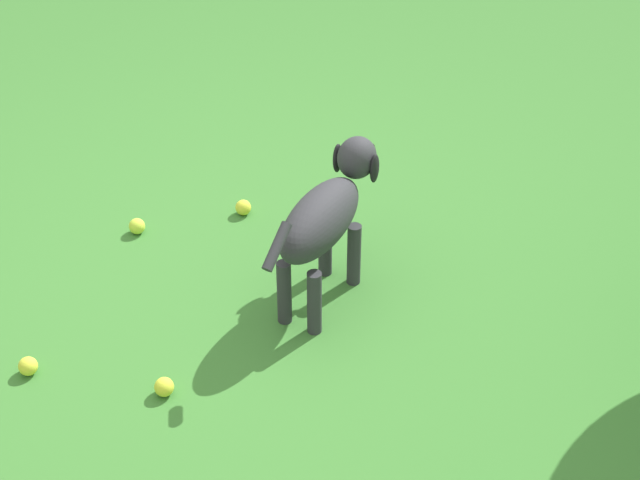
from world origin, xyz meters
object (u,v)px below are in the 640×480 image
object	(u,v)px
tennis_ball_1	(28,366)
tennis_ball_3	(164,387)
tennis_ball_0	(137,226)
tennis_ball_2	(243,207)
dog	(326,215)

from	to	relation	value
tennis_ball_1	tennis_ball_3	size ratio (longest dim) A/B	1.00
tennis_ball_0	tennis_ball_2	distance (m)	0.45
tennis_ball_0	dog	bearing A→B (deg)	125.99
tennis_ball_2	tennis_ball_1	bearing A→B (deg)	27.75
tennis_ball_2	tennis_ball_3	distance (m)	1.07
dog	tennis_ball_3	size ratio (longest dim) A/B	10.35
dog	tennis_ball_3	world-z (taller)	dog
dog	tennis_ball_2	distance (m)	0.71
tennis_ball_0	tennis_ball_2	bearing A→B (deg)	170.48
tennis_ball_0	tennis_ball_2	xyz separation A→B (m)	(-0.44, 0.07, 0.00)
dog	tennis_ball_0	distance (m)	0.92
tennis_ball_1	tennis_ball_2	size ratio (longest dim) A/B	1.00
tennis_ball_1	tennis_ball_3	xyz separation A→B (m)	(-0.38, 0.30, 0.00)
dog	tennis_ball_0	world-z (taller)	dog
dog	tennis_ball_2	size ratio (longest dim) A/B	10.35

